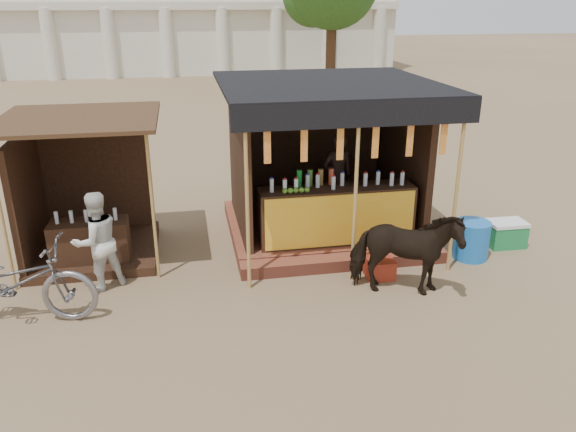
% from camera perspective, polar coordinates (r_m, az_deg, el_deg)
% --- Properties ---
extents(ground, '(120.00, 120.00, 0.00)m').
position_cam_1_polar(ground, '(7.32, 2.38, -12.59)').
color(ground, '#846B4C').
rests_on(ground, ground).
extents(main_stall, '(3.60, 3.61, 2.78)m').
position_cam_1_polar(main_stall, '(10.06, 3.83, 3.55)').
color(main_stall, brown).
rests_on(main_stall, ground).
extents(secondary_stall, '(2.40, 2.40, 2.38)m').
position_cam_1_polar(secondary_stall, '(9.86, -20.28, 0.80)').
color(secondary_stall, '#3B2115').
rests_on(secondary_stall, ground).
extents(cow, '(1.70, 1.16, 1.32)m').
position_cam_1_polar(cow, '(8.24, 11.76, -3.72)').
color(cow, black).
rests_on(cow, ground).
extents(motorbike, '(2.26, 1.05, 1.15)m').
position_cam_1_polar(motorbike, '(8.28, -26.15, -6.10)').
color(motorbike, gray).
rests_on(motorbike, ground).
extents(bystander, '(0.92, 0.86, 1.51)m').
position_cam_1_polar(bystander, '(8.69, -18.86, -2.42)').
color(bystander, silver).
rests_on(bystander, ground).
extents(blue_barrel, '(0.68, 0.68, 0.64)m').
position_cam_1_polar(blue_barrel, '(9.83, 18.14, -2.31)').
color(blue_barrel, blue).
rests_on(blue_barrel, ground).
extents(red_crate, '(0.42, 0.40, 0.31)m').
position_cam_1_polar(red_crate, '(8.88, 9.28, -5.23)').
color(red_crate, maroon).
rests_on(red_crate, ground).
extents(cooler, '(0.65, 0.46, 0.46)m').
position_cam_1_polar(cooler, '(10.53, 21.26, -1.67)').
color(cooler, '#1C8040').
rests_on(cooler, ground).
extents(background_building, '(26.00, 7.45, 8.18)m').
position_cam_1_polar(background_building, '(35.86, -12.41, 20.65)').
color(background_building, silver).
rests_on(background_building, ground).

